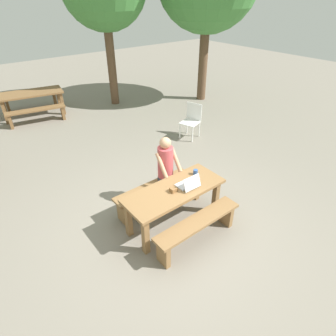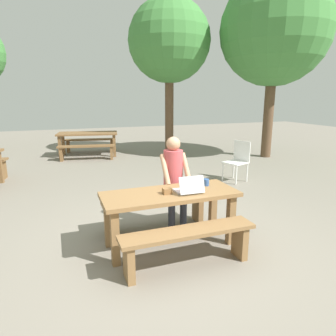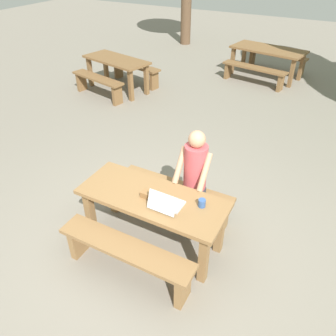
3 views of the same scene
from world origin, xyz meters
The scene contains 12 objects.
ground_plane centered at (0.00, 0.00, 0.00)m, with size 30.00×30.00×0.00m, color gray.
picnic_table_front centered at (0.00, 0.00, 0.59)m, with size 1.69×0.68×0.71m.
bench_near centered at (0.00, -0.57, 0.34)m, with size 1.54×0.30×0.46m.
bench_far centered at (0.00, 0.57, 0.34)m, with size 1.54×0.30×0.46m.
laptop centered at (0.22, -0.09, 0.77)m, with size 0.33×0.30×0.22m.
small_pouch centered at (-0.05, -0.04, 0.75)m, with size 0.10×0.09×0.07m.
coffee_mug centered at (0.55, 0.10, 0.76)m, with size 0.08×0.08×0.09m.
person_seated centered at (0.26, 0.53, 0.77)m, with size 0.39×0.40×1.32m.
plastic_chair centered at (2.51, 2.31, 0.48)m, with size 0.56×0.56×0.90m.
picnic_table_mid centered at (-0.34, 6.50, 0.64)m, with size 1.96×1.16×0.74m.
bench_mid_south centered at (-0.46, 5.81, 0.33)m, with size 1.68×0.59×0.44m.
bench_mid_north centered at (-0.21, 7.19, 0.33)m, with size 1.68×0.59×0.44m.
Camera 1 is at (-2.34, -2.76, 3.42)m, focal length 30.17 mm.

